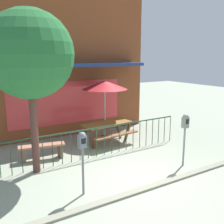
# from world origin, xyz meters

# --- Properties ---
(ground) EXTENTS (40.00, 40.00, 0.00)m
(ground) POSITION_xyz_m (0.00, 0.00, 0.00)
(ground) COLOR gray
(pub_storefront) EXTENTS (7.19, 1.46, 5.73)m
(pub_storefront) POSITION_xyz_m (0.00, 4.75, 2.84)
(pub_storefront) COLOR #552A10
(pub_storefront) RESTS_ON ground
(patio_fence_front) EXTENTS (6.07, 0.04, 0.97)m
(patio_fence_front) POSITION_xyz_m (0.00, 1.84, 0.66)
(patio_fence_front) COLOR #204332
(patio_fence_front) RESTS_ON ground
(picnic_table_left) EXTENTS (1.92, 1.52, 0.79)m
(picnic_table_left) POSITION_xyz_m (0.84, 2.84, 0.61)
(picnic_table_left) COLOR brown
(picnic_table_left) RESTS_ON ground
(patio_umbrella) EXTENTS (1.73, 1.73, 2.26)m
(patio_umbrella) POSITION_xyz_m (1.11, 3.48, 2.07)
(patio_umbrella) COLOR black
(patio_umbrella) RESTS_ON ground
(patio_bench) EXTENTS (1.44, 0.58, 0.48)m
(patio_bench) POSITION_xyz_m (-1.70, 2.52, 0.35)
(patio_bench) COLOR #A66B52
(patio_bench) RESTS_ON ground
(parking_meter_near) EXTENTS (0.18, 0.17, 1.56)m
(parking_meter_near) POSITION_xyz_m (1.72, -0.09, 1.20)
(parking_meter_near) COLOR gray
(parking_meter_near) RESTS_ON ground
(parking_meter_far) EXTENTS (0.18, 0.17, 1.52)m
(parking_meter_far) POSITION_xyz_m (-1.51, -0.07, 1.17)
(parking_meter_far) COLOR slate
(parking_meter_far) RESTS_ON ground
(street_tree) EXTENTS (2.31, 2.31, 4.36)m
(street_tree) POSITION_xyz_m (-2.09, 1.74, 3.20)
(street_tree) COLOR #53332B
(street_tree) RESTS_ON ground
(curb_edge) EXTENTS (10.07, 0.20, 0.11)m
(curb_edge) POSITION_xyz_m (0.00, -0.65, 0.00)
(curb_edge) COLOR gray
(curb_edge) RESTS_ON ground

